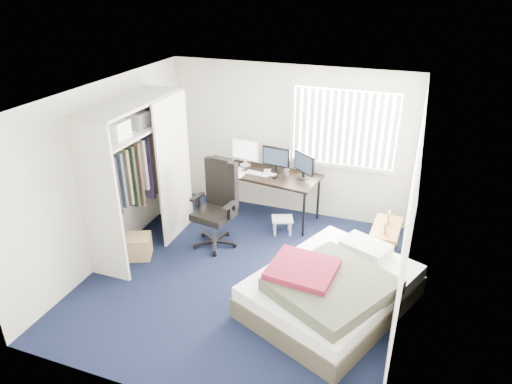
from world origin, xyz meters
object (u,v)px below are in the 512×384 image
object	(u,v)px
bed	(331,288)
desk	(270,172)
nightstand	(386,230)
office_chair	(217,213)

from	to	relation	value
bed	desk	bearing A→B (deg)	126.17
nightstand	bed	xyz separation A→B (m)	(-0.50, -1.36, -0.16)
office_chair	nightstand	distance (m)	2.47
nightstand	bed	size ratio (longest dim) A/B	0.31
desk	bed	bearing A→B (deg)	-53.83
office_chair	nightstand	xyz separation A→B (m)	(2.43, 0.45, -0.07)
nightstand	bed	world-z (taller)	nightstand
office_chair	nightstand	size ratio (longest dim) A/B	1.76
desk	nightstand	world-z (taller)	desk
desk	bed	xyz separation A→B (m)	(1.44, -1.97, -0.54)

